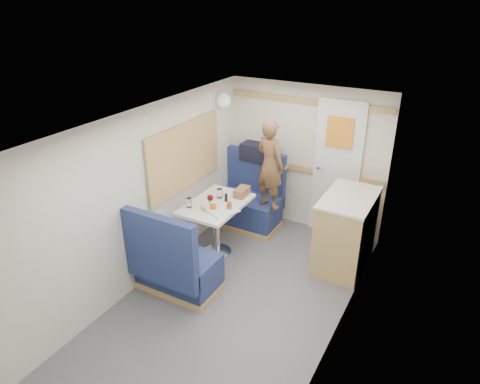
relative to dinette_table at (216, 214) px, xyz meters
The scene contains 27 objects.
floor 1.32m from the dinette_table, 56.98° to the right, with size 4.50×4.50×0.00m, color #515156.
ceiling 1.87m from the dinette_table, 56.98° to the right, with size 4.50×4.50×0.00m, color silver.
wall_back 1.47m from the dinette_table, 62.53° to the left, with size 2.20×0.02×2.00m, color silver.
wall_left 1.18m from the dinette_table, 114.23° to the right, with size 0.02×4.50×2.00m, color silver.
wall_right 2.06m from the dinette_table, 29.74° to the right, with size 0.02×4.50×2.00m, color silver.
oak_trim_low 1.42m from the dinette_table, 62.15° to the left, with size 2.15×0.02×0.08m, color #AC854D.
oak_trim_high 1.85m from the dinette_table, 62.15° to the left, with size 2.15×0.02×0.08m, color #AC854D.
side_window 0.81m from the dinette_table, behind, with size 0.04×1.30×0.72m, color #A9B99D.
rear_door 1.69m from the dinette_table, 47.92° to the left, with size 0.62×0.12×1.86m.
dinette_table is the anchor object (origin of this frame).
bench_far 0.90m from the dinette_table, 90.00° to the left, with size 0.90×0.59×1.05m.
bench_near 0.90m from the dinette_table, 90.00° to the right, with size 0.90×0.59×1.05m.
ledge 1.16m from the dinette_table, 90.00° to the left, with size 0.90×0.14×0.04m, color #AC854D.
dome_light 1.51m from the dinette_table, 114.65° to the left, with size 0.20×0.20×0.20m, color white.
galley_counter 1.57m from the dinette_table, 20.54° to the left, with size 0.57×0.92×0.92m.
person 0.94m from the dinette_table, 62.71° to the left, with size 0.43×0.28×1.18m, color brown.
duffel_bag 1.21m from the dinette_table, 89.40° to the left, with size 0.49×0.23×0.23m, color black.
tray 0.29m from the dinette_table, 37.14° to the right, with size 0.24×0.32×0.02m, color white.
orange_fruit 0.28m from the dinette_table, 65.73° to the right, with size 0.07×0.07×0.07m, color #E3520A.
cheese_block 0.28m from the dinette_table, 94.34° to the right, with size 0.11×0.06×0.04m, color #DBCE7E.
wine_glass 0.31m from the dinette_table, 87.31° to the right, with size 0.08×0.08×0.17m.
tumbler_left 0.39m from the dinette_table, 132.68° to the right, with size 0.07×0.07×0.12m, color white.
tumbler_mid 0.26m from the dinette_table, 104.00° to the left, with size 0.07×0.07×0.12m, color white.
beer_glass 0.31m from the dinette_table, 17.23° to the right, with size 0.06×0.06×0.09m, color brown.
pepper_grinder 0.24m from the dinette_table, 50.69° to the left, with size 0.04×0.04×0.10m, color black.
salt_grinder 0.23m from the dinette_table, 94.84° to the right, with size 0.03×0.03×0.08m, color white.
bread_loaf 0.43m from the dinette_table, 62.36° to the left, with size 0.13×0.24×0.10m, color olive.
Camera 1 is at (1.84, -2.91, 3.07)m, focal length 32.00 mm.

